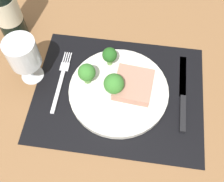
{
  "coord_description": "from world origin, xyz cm",
  "views": [
    {
      "loc": [
        3.03,
        -34.0,
        62.72
      ],
      "look_at": [
        -1.64,
        -0.71,
        1.9
      ],
      "focal_mm": 43.34,
      "sensor_mm": 36.0,
      "label": 1
    }
  ],
  "objects_px": {
    "steak": "(133,85)",
    "plate": "(119,91)",
    "fork": "(61,80)",
    "knife": "(183,98)",
    "wine_bottle": "(3,4)",
    "wine_glass": "(23,55)"
  },
  "relations": [
    {
      "from": "knife",
      "to": "wine_bottle",
      "type": "distance_m",
      "value": 0.53
    },
    {
      "from": "wine_bottle",
      "to": "plate",
      "type": "bearing_deg",
      "value": -25.76
    },
    {
      "from": "knife",
      "to": "wine_glass",
      "type": "height_order",
      "value": "wine_glass"
    },
    {
      "from": "knife",
      "to": "wine_bottle",
      "type": "relative_size",
      "value": 0.74
    },
    {
      "from": "fork",
      "to": "wine_bottle",
      "type": "xyz_separation_m",
      "value": [
        -0.17,
        0.15,
        0.11
      ]
    },
    {
      "from": "plate",
      "to": "steak",
      "type": "bearing_deg",
      "value": 18.53
    },
    {
      "from": "fork",
      "to": "wine_bottle",
      "type": "height_order",
      "value": "wine_bottle"
    },
    {
      "from": "plate",
      "to": "wine_bottle",
      "type": "distance_m",
      "value": 0.38
    },
    {
      "from": "plate",
      "to": "fork",
      "type": "bearing_deg",
      "value": 174.86
    },
    {
      "from": "plate",
      "to": "wine_glass",
      "type": "xyz_separation_m",
      "value": [
        -0.24,
        0.02,
        0.08
      ]
    },
    {
      "from": "steak",
      "to": "wine_glass",
      "type": "distance_m",
      "value": 0.28
    },
    {
      "from": "plate",
      "to": "fork",
      "type": "relative_size",
      "value": 1.35
    },
    {
      "from": "plate",
      "to": "wine_glass",
      "type": "bearing_deg",
      "value": 174.76
    },
    {
      "from": "steak",
      "to": "plate",
      "type": "bearing_deg",
      "value": -161.47
    },
    {
      "from": "steak",
      "to": "knife",
      "type": "bearing_deg",
      "value": -2.95
    },
    {
      "from": "fork",
      "to": "wine_bottle",
      "type": "distance_m",
      "value": 0.25
    },
    {
      "from": "fork",
      "to": "wine_glass",
      "type": "height_order",
      "value": "wine_glass"
    },
    {
      "from": "fork",
      "to": "steak",
      "type": "bearing_deg",
      "value": -1.07
    },
    {
      "from": "wine_bottle",
      "to": "wine_glass",
      "type": "height_order",
      "value": "wine_bottle"
    },
    {
      "from": "knife",
      "to": "plate",
      "type": "bearing_deg",
      "value": -178.85
    },
    {
      "from": "steak",
      "to": "wine_glass",
      "type": "bearing_deg",
      "value": 177.94
    },
    {
      "from": "knife",
      "to": "wine_glass",
      "type": "distance_m",
      "value": 0.42
    }
  ]
}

